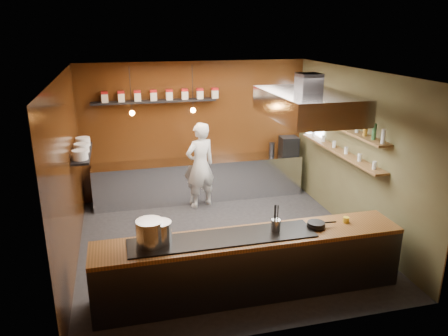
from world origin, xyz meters
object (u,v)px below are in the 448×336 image
object	(u,v)px
espresso_machine	(289,145)
extractor_hood	(308,104)
stockpot_small	(160,232)
stockpot_large	(150,233)
chef	(200,165)

from	to	relation	value
espresso_machine	extractor_hood	bearing A→B (deg)	-102.71
stockpot_small	espresso_machine	xyz separation A→B (m)	(3.36, 3.74, 0.00)
espresso_machine	stockpot_large	bearing A→B (deg)	-128.25
extractor_hood	chef	distance (m)	3.00
extractor_hood	espresso_machine	bearing A→B (deg)	72.86
stockpot_large	chef	world-z (taller)	chef
stockpot_small	espresso_machine	distance (m)	5.03
extractor_hood	espresso_machine	size ratio (longest dim) A/B	5.09
extractor_hood	espresso_machine	world-z (taller)	extractor_hood
stockpot_small	chef	world-z (taller)	chef
chef	stockpot_large	bearing A→B (deg)	47.79
stockpot_small	espresso_machine	world-z (taller)	espresso_machine
extractor_hood	stockpot_large	distance (m)	3.25
chef	espresso_machine	bearing A→B (deg)	171.15
stockpot_large	espresso_machine	xyz separation A→B (m)	(3.49, 3.78, -0.02)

